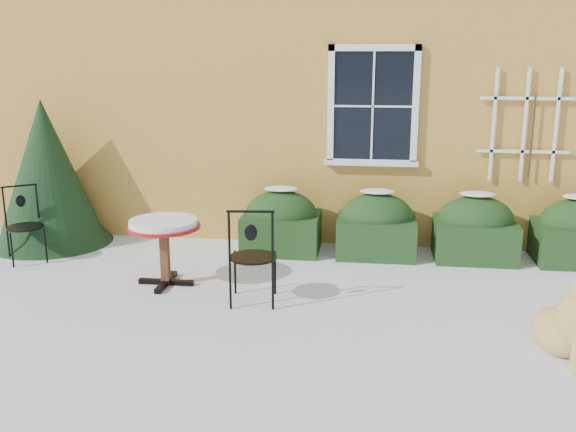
# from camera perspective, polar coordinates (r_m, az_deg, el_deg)

# --- Properties ---
(ground) EXTENTS (80.00, 80.00, 0.00)m
(ground) POSITION_cam_1_polar(r_m,az_deg,el_deg) (6.54, -1.17, -9.82)
(ground) COLOR white
(ground) RESTS_ON ground
(house) EXTENTS (12.40, 8.40, 6.40)m
(house) POSITION_cam_1_polar(r_m,az_deg,el_deg) (12.95, 3.66, 16.64)
(house) COLOR gold
(house) RESTS_ON ground
(hedge_row) EXTENTS (4.95, 0.80, 0.91)m
(hedge_row) POSITION_cam_1_polar(r_m,az_deg,el_deg) (8.78, 12.10, -1.03)
(hedge_row) COLOR black
(hedge_row) RESTS_ON ground
(evergreen_shrub) EXTENTS (1.71, 1.71, 2.07)m
(evergreen_shrub) POSITION_cam_1_polar(r_m,az_deg,el_deg) (9.75, -20.55, 2.47)
(evergreen_shrub) COLOR black
(evergreen_shrub) RESTS_ON ground
(bistro_table) EXTENTS (0.86, 0.86, 0.79)m
(bistro_table) POSITION_cam_1_polar(r_m,az_deg,el_deg) (7.61, -10.99, -1.31)
(bistro_table) COLOR black
(bistro_table) RESTS_ON ground
(patio_chair_near) EXTENTS (0.54, 0.53, 1.09)m
(patio_chair_near) POSITION_cam_1_polar(r_m,az_deg,el_deg) (6.96, -3.16, -3.51)
(patio_chair_near) COLOR black
(patio_chair_near) RESTS_ON ground
(patio_chair_far) EXTENTS (0.61, 0.61, 0.99)m
(patio_chair_far) POSITION_cam_1_polar(r_m,az_deg,el_deg) (9.12, -22.39, -0.65)
(patio_chair_far) COLOR black
(patio_chair_far) RESTS_ON ground
(dog) EXTENTS (0.72, 0.99, 0.88)m
(dog) POSITION_cam_1_polar(r_m,az_deg,el_deg) (6.30, 24.12, -8.59)
(dog) COLOR #D8B160
(dog) RESTS_ON ground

